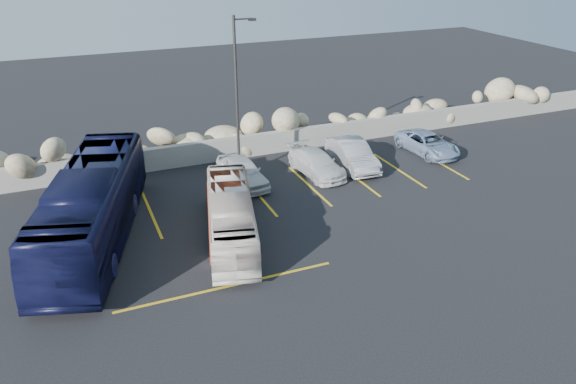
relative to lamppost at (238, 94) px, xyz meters
name	(u,v)px	position (x,y,z in m)	size (l,w,h in m)	color
ground	(256,283)	(-2.56, -9.50, -4.30)	(90.00, 90.00, 0.00)	black
seawall	(180,155)	(-2.56, 2.50, -3.70)	(60.00, 0.40, 1.20)	gray
riprap_pile	(174,136)	(-2.56, 3.70, -3.00)	(54.00, 2.80, 2.60)	#9C8766
parking_lines	(309,199)	(2.09, -3.93, -4.29)	(18.16, 9.36, 0.01)	gold
lamppost	(238,94)	(0.00, 0.00, 0.00)	(1.14, 0.18, 8.00)	#322E2C
vintage_bus	(231,217)	(-2.40, -6.08, -3.27)	(1.72, 7.36, 2.05)	silver
tour_coach	(93,206)	(-7.49, -3.99, -2.77)	(2.57, 10.96, 3.05)	black
car_a	(242,172)	(-0.26, -1.06, -3.62)	(1.59, 3.95, 1.35)	silver
car_b	(352,154)	(5.86, -1.17, -3.58)	(1.51, 4.33, 1.43)	#9F9FA4
car_c	(316,163)	(3.70, -1.28, -3.70)	(1.67, 4.10, 1.19)	silver
car_d	(428,144)	(10.77, -1.01, -3.72)	(1.92, 4.15, 1.15)	#7C91AF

